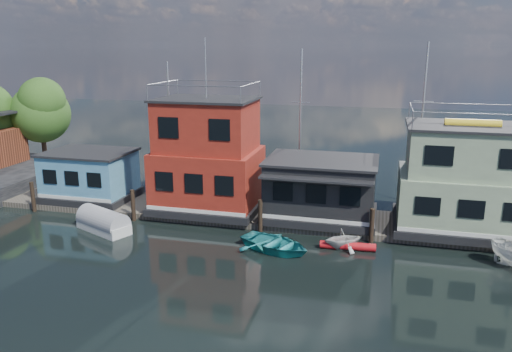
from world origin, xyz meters
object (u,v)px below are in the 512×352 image
(houseboat_blue, at_px, (90,175))
(houseboat_dark, at_px, (321,189))
(houseboat_red, at_px, (208,158))
(dinghy_white, at_px, (343,239))
(dinghy_teal, at_px, (275,244))
(tarp_runabout, at_px, (103,222))
(houseboat_green, at_px, (466,181))
(red_kayak, at_px, (348,246))

(houseboat_blue, distance_m, houseboat_dark, 17.50)
(houseboat_red, xyz_separation_m, dinghy_white, (9.93, -4.12, -3.48))
(dinghy_teal, xyz_separation_m, tarp_runabout, (-11.53, 0.42, 0.14))
(houseboat_red, distance_m, dinghy_teal, 8.99)
(houseboat_blue, height_order, houseboat_red, houseboat_red)
(houseboat_dark, relative_size, dinghy_white, 3.12)
(houseboat_dark, bearing_deg, dinghy_white, -64.81)
(houseboat_green, bearing_deg, houseboat_blue, -180.00)
(houseboat_blue, bearing_deg, dinghy_white, -11.97)
(tarp_runabout, bearing_deg, houseboat_red, 67.40)
(dinghy_teal, bearing_deg, houseboat_dark, 3.71)
(houseboat_blue, distance_m, red_kayak, 20.25)
(houseboat_blue, height_order, houseboat_green, houseboat_green)
(houseboat_green, bearing_deg, houseboat_red, -180.00)
(houseboat_dark, xyz_separation_m, dinghy_teal, (-1.91, -5.50, -1.96))
(houseboat_blue, distance_m, houseboat_green, 26.53)
(red_kayak, bearing_deg, dinghy_white, 149.10)
(tarp_runabout, relative_size, dinghy_white, 1.78)
(houseboat_green, height_order, tarp_runabout, houseboat_green)
(houseboat_dark, distance_m, dinghy_white, 4.87)
(houseboat_red, bearing_deg, houseboat_dark, -0.14)
(red_kayak, height_order, dinghy_white, dinghy_white)
(houseboat_green, bearing_deg, dinghy_teal, -153.19)
(dinghy_teal, height_order, dinghy_white, dinghy_white)
(houseboat_red, height_order, dinghy_white, houseboat_red)
(houseboat_blue, relative_size, red_kayak, 1.96)
(houseboat_dark, relative_size, houseboat_green, 0.88)
(tarp_runabout, bearing_deg, red_kayak, 27.37)
(houseboat_blue, distance_m, dinghy_teal, 16.62)
(houseboat_blue, relative_size, houseboat_dark, 0.86)
(dinghy_teal, distance_m, dinghy_white, 4.09)
(houseboat_blue, relative_size, houseboat_green, 0.76)
(houseboat_green, height_order, red_kayak, houseboat_green)
(houseboat_green, relative_size, red_kayak, 2.58)
(red_kayak, bearing_deg, tarp_runabout, 179.19)
(houseboat_red, xyz_separation_m, houseboat_dark, (8.00, -0.02, -1.69))
(houseboat_blue, relative_size, tarp_runabout, 1.51)
(houseboat_green, bearing_deg, tarp_runabout, -167.21)
(houseboat_dark, height_order, dinghy_teal, houseboat_dark)
(houseboat_dark, bearing_deg, red_kayak, -62.57)
(tarp_runabout, bearing_deg, houseboat_blue, 152.81)
(houseboat_dark, xyz_separation_m, dinghy_white, (1.93, -4.10, -1.79))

